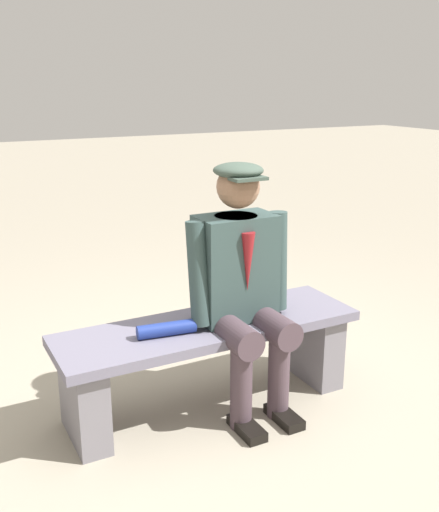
# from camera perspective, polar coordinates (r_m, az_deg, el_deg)

# --- Properties ---
(ground_plane) EXTENTS (30.00, 30.00, 0.00)m
(ground_plane) POSITION_cam_1_polar(r_m,az_deg,el_deg) (3.28, -0.98, -14.02)
(ground_plane) COLOR #9D9481
(bench) EXTENTS (1.59, 0.47, 0.47)m
(bench) POSITION_cam_1_polar(r_m,az_deg,el_deg) (3.14, -1.01, -9.11)
(bench) COLOR slate
(bench) RESTS_ON ground
(seated_man) EXTENTS (0.57, 0.56, 1.29)m
(seated_man) POSITION_cam_1_polar(r_m,az_deg,el_deg) (3.00, 2.13, -2.32)
(seated_man) COLOR #324644
(seated_man) RESTS_ON ground
(rolled_magazine) EXTENTS (0.30, 0.11, 0.07)m
(rolled_magazine) POSITION_cam_1_polar(r_m,az_deg,el_deg) (2.92, -5.09, -6.99)
(rolled_magazine) COLOR navy
(rolled_magazine) RESTS_ON bench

